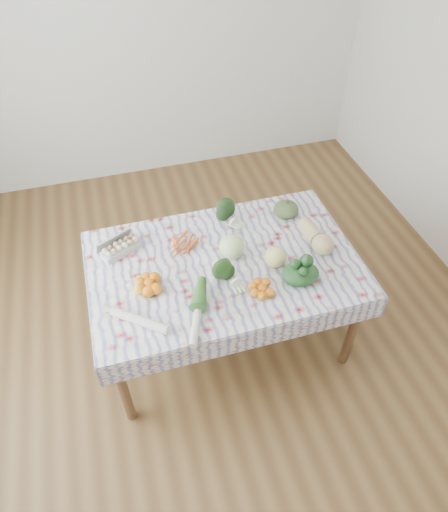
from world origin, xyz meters
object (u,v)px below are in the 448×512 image
Objects in this scene: butternut_squash at (316,236)px; dining_table at (224,272)px; grapefruit at (275,257)px; kabocha_squash at (286,209)px; egg_carton at (121,248)px; cabbage at (232,247)px.

dining_table is at bearing 173.22° from butternut_squash.
kabocha_squash is at bearing 60.22° from grapefruit.
butternut_squash is 0.33m from grapefruit.
egg_carton is 0.96m from grapefruit.
egg_carton reaches higher than dining_table.
grapefruit is at bearing -49.38° from egg_carton.
butternut_squash is at bearing -39.22° from egg_carton.
grapefruit is (0.23, -0.15, -0.01)m from cabbage.
kabocha_squash is 0.32m from butternut_squash.
cabbage reaches higher than kabocha_squash.
cabbage reaches higher than grapefruit.
butternut_squash reaches higher than kabocha_squash.
dining_table is 0.63m from butternut_squash.
cabbage is at bearing -150.06° from kabocha_squash.
dining_table is at bearing 160.77° from grapefruit.
cabbage reaches higher than butternut_squash.
grapefruit reaches higher than kabocha_squash.
butternut_squash is 2.16× the size of grapefruit.
cabbage is at bearing 168.56° from butternut_squash.
dining_table is at bearing -51.10° from egg_carton.
dining_table is 0.63m from kabocha_squash.
dining_table is at bearing -145.26° from cabbage.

